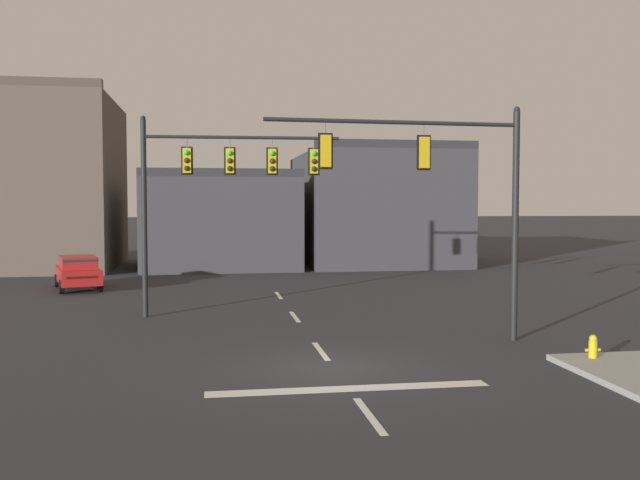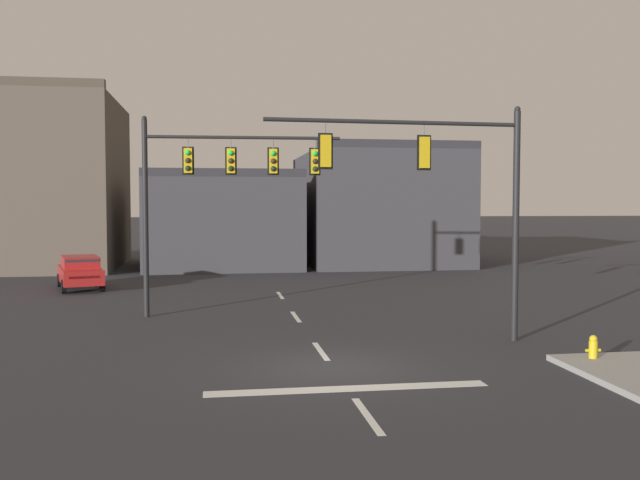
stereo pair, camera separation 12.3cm
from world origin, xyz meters
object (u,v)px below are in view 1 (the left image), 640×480
Objects in this scene: signal_mast_far_side at (211,178)px; fire_hydrant at (593,351)px; car_lot_nearside at (78,272)px; signal_mast_near_side at (446,182)px.

fire_hydrant is at bearing -43.75° from signal_mast_far_side.
signal_mast_far_side is 14.23m from fire_hydrant.
car_lot_nearside is at bearing 125.15° from signal_mast_far_side.
signal_mast_far_side is at bearing 137.84° from signal_mast_near_side.
fire_hydrant is at bearing -48.76° from car_lot_nearside.
car_lot_nearside is at bearing 131.24° from fire_hydrant.
car_lot_nearside is at bearing 130.89° from signal_mast_near_side.
car_lot_nearside is (-13.16, 15.20, -3.92)m from signal_mast_near_side.
signal_mast_near_side is 9.17m from signal_mast_far_side.
fire_hydrant is (9.69, -9.28, -4.73)m from signal_mast_far_side.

